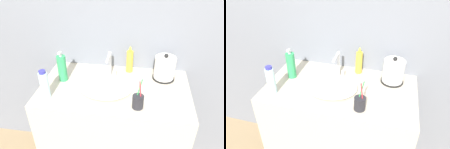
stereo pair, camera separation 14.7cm
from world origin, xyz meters
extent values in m
cube|color=slate|center=(0.00, 0.60, 1.30)|extent=(6.00, 0.04, 2.60)
cube|color=#B7AD99|center=(0.00, 0.29, 0.45)|extent=(1.04, 0.58, 0.91)
ellipsoid|color=white|center=(-0.05, 0.25, 0.93)|extent=(0.36, 0.29, 0.04)
cylinder|color=silver|center=(-0.05, 0.44, 1.00)|extent=(0.02, 0.02, 0.19)
cylinder|color=silver|center=(-0.05, 0.37, 1.09)|extent=(0.02, 0.13, 0.02)
cylinder|color=silver|center=(-0.02, 0.44, 0.93)|extent=(0.02, 0.02, 0.04)
cylinder|color=black|center=(0.34, 0.45, 0.91)|extent=(0.16, 0.16, 0.01)
cylinder|color=white|center=(0.34, 0.45, 0.99)|extent=(0.15, 0.15, 0.17)
sphere|color=black|center=(0.34, 0.45, 1.09)|extent=(0.03, 0.03, 0.03)
cylinder|color=#232328|center=(0.17, 0.10, 0.95)|extent=(0.07, 0.07, 0.09)
cylinder|color=green|center=(0.17, 0.11, 1.02)|extent=(0.04, 0.01, 0.16)
cylinder|color=#E5333F|center=(0.18, 0.09, 1.03)|extent=(0.02, 0.04, 0.17)
cylinder|color=#2D9956|center=(-0.38, 0.32, 1.00)|extent=(0.06, 0.06, 0.19)
cylinder|color=white|center=(-0.38, 0.32, 1.11)|extent=(0.02, 0.02, 0.02)
cube|color=white|center=(-0.38, 0.31, 1.13)|extent=(0.02, 0.03, 0.01)
cylinder|color=silver|center=(-0.42, 0.11, 1.00)|extent=(0.06, 0.06, 0.18)
cylinder|color=#333399|center=(-0.42, 0.11, 1.10)|extent=(0.04, 0.04, 0.02)
cylinder|color=gold|center=(0.09, 0.51, 0.99)|extent=(0.05, 0.05, 0.17)
cylinder|color=gold|center=(0.09, 0.51, 1.09)|extent=(0.02, 0.02, 0.02)
cone|color=gold|center=(0.09, 0.51, 1.11)|extent=(0.02, 0.02, 0.02)
camera|label=1|loc=(0.17, -0.94, 1.79)|focal=35.00mm
camera|label=2|loc=(0.31, -0.91, 1.79)|focal=35.00mm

